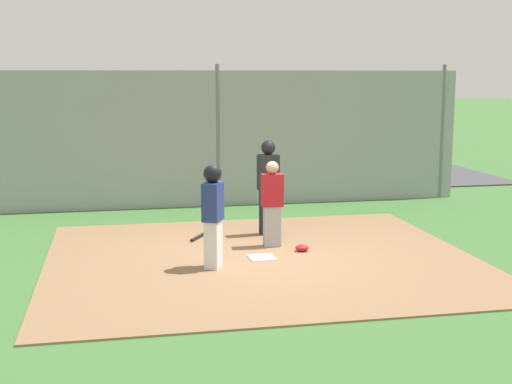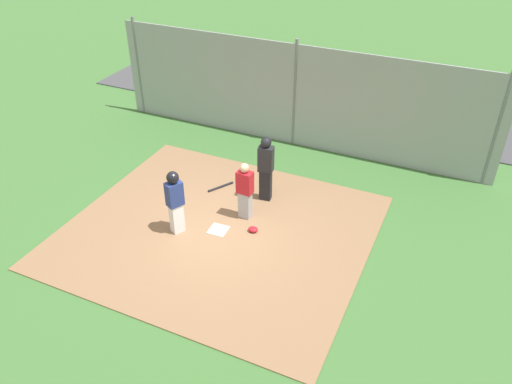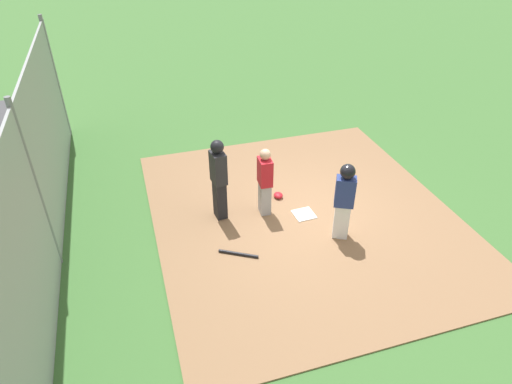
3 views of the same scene
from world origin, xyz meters
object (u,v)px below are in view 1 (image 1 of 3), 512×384
object	(u,v)px
catcher_mask	(302,248)
catcher	(272,203)
baseball	(210,264)
parked_car_silver	(72,164)
home_plate	(262,258)
baseball_bat	(200,236)
parked_car_white	(185,158)
umpire	(268,185)
parked_car_green	(304,157)
runner	(213,209)

from	to	relation	value
catcher_mask	catcher	bearing A→B (deg)	-47.38
baseball	parked_car_silver	world-z (taller)	parked_car_silver
home_plate	catcher_mask	size ratio (longest dim) A/B	1.83
baseball	baseball_bat	bearing A→B (deg)	-92.45
home_plate	catcher	distance (m)	1.18
baseball	parked_car_white	distance (m)	10.02
umpire	baseball	size ratio (longest dim) A/B	24.83
parked_car_white	catcher	bearing A→B (deg)	-76.12
umpire	parked_car_silver	world-z (taller)	umpire
catcher	catcher_mask	xyz separation A→B (m)	(-0.44, 0.47, -0.74)
umpire	parked_car_green	world-z (taller)	umpire
parked_car_green	parked_car_silver	size ratio (longest dim) A/B	1.02
home_plate	parked_car_silver	bearing A→B (deg)	-68.13
catcher	umpire	distance (m)	0.98
baseball_bat	parked_car_green	xyz separation A→B (m)	(-4.13, -7.52, 0.55)
baseball	parked_car_green	xyz separation A→B (m)	(-4.22, -9.56, 0.55)
umpire	parked_car_silver	xyz separation A→B (m)	(4.08, -7.18, -0.39)
parked_car_white	parked_car_silver	world-z (taller)	same
runner	parked_car_silver	distance (m)	9.75
parked_car_white	runner	bearing A→B (deg)	-83.72
catcher_mask	parked_car_green	world-z (taller)	parked_car_green
umpire	parked_car_green	distance (m)	8.00
catcher	parked_car_white	size ratio (longest dim) A/B	0.35
runner	parked_car_green	size ratio (longest dim) A/B	0.38
runner	catcher	bearing A→B (deg)	70.94
catcher	parked_car_silver	xyz separation A→B (m)	(3.94, -8.14, -0.22)
catcher	parked_car_white	distance (m)	8.91
catcher_mask	parked_car_green	xyz separation A→B (m)	(-2.49, -8.93, 0.52)
parked_car_green	parked_car_silver	world-z (taller)	same
home_plate	baseball_bat	bearing A→B (deg)	-63.81
baseball_bat	catcher	bearing A→B (deg)	-97.06
runner	parked_car_green	xyz separation A→B (m)	(-4.17, -9.67, -0.38)
parked_car_white	parked_car_silver	bearing A→B (deg)	-157.78
catcher_mask	baseball	bearing A→B (deg)	20.08
home_plate	catcher_mask	world-z (taller)	catcher_mask
umpire	baseball_bat	world-z (taller)	umpire
home_plate	catcher_mask	xyz separation A→B (m)	(-0.79, -0.32, 0.05)
baseball_bat	parked_car_white	xyz separation A→B (m)	(-0.50, -7.96, 0.55)
runner	parked_car_white	bearing A→B (deg)	113.54
runner	parked_car_white	distance (m)	10.12
umpire	baseball	xyz separation A→B (m)	(1.43, 2.07, -0.94)
parked_car_silver	parked_car_green	bearing A→B (deg)	-2.65
home_plate	runner	bearing A→B (deg)	25.47
home_plate	catcher_mask	bearing A→B (deg)	-158.25
catcher_mask	parked_car_green	distance (m)	9.28
catcher	parked_car_white	bearing A→B (deg)	-172.35
umpire	parked_car_green	xyz separation A→B (m)	(-2.79, -7.49, -0.39)
baseball	parked_car_green	world-z (taller)	parked_car_green
catcher_mask	home_plate	bearing A→B (deg)	21.75
runner	parked_car_green	distance (m)	10.53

